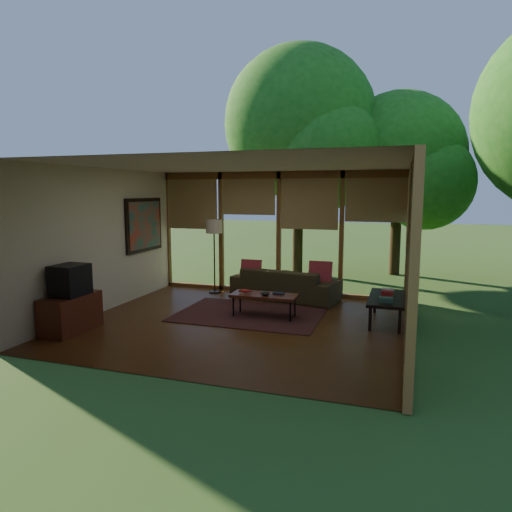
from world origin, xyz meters
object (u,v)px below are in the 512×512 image
(coffee_table, at_px, (264,296))
(media_cabinet, at_px, (71,313))
(television, at_px, (70,280))
(sofa, at_px, (285,284))
(side_console, at_px, (387,299))
(floor_lamp, at_px, (214,231))

(coffee_table, bearing_deg, media_cabinet, -146.93)
(media_cabinet, bearing_deg, television, 0.00)
(television, distance_m, coffee_table, 3.29)
(sofa, bearing_deg, side_console, 162.06)
(floor_lamp, bearing_deg, sofa, -3.28)
(media_cabinet, distance_m, coffee_table, 3.28)
(media_cabinet, bearing_deg, coffee_table, 33.07)
(media_cabinet, bearing_deg, side_console, 23.59)
(sofa, relative_size, coffee_table, 1.87)
(sofa, distance_m, side_console, 2.41)
(floor_lamp, bearing_deg, television, -107.61)
(television, bearing_deg, media_cabinet, 180.00)
(television, distance_m, floor_lamp, 3.58)
(media_cabinet, relative_size, floor_lamp, 0.61)
(media_cabinet, distance_m, floor_lamp, 3.72)
(media_cabinet, xyz_separation_m, television, (0.02, 0.00, 0.55))
(sofa, relative_size, side_console, 1.60)
(sofa, bearing_deg, coffee_table, 100.35)
(floor_lamp, bearing_deg, media_cabinet, -107.91)
(sofa, xyz_separation_m, television, (-2.74, -3.28, 0.52))
(media_cabinet, height_order, side_console, media_cabinet)
(television, bearing_deg, coffee_table, 33.26)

